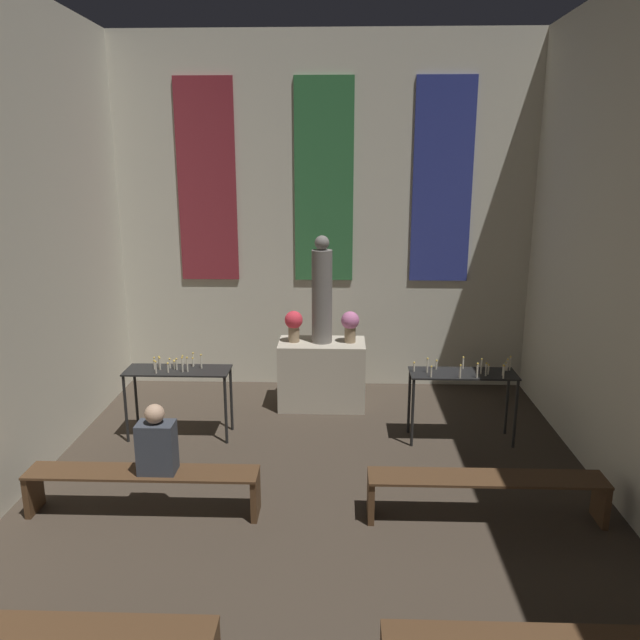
% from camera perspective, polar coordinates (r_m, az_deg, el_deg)
% --- Properties ---
extents(wall_back, '(6.39, 0.16, 5.21)m').
position_cam_1_polar(wall_back, '(9.41, 0.37, 9.58)').
color(wall_back, beige).
rests_on(wall_back, ground_plane).
extents(altar, '(1.21, 0.67, 0.95)m').
position_cam_1_polar(altar, '(8.89, 0.17, -4.96)').
color(altar, '#BCB29E').
rests_on(altar, ground_plane).
extents(statue, '(0.28, 0.28, 1.49)m').
position_cam_1_polar(statue, '(8.57, 0.18, 2.47)').
color(statue, slate).
rests_on(statue, altar).
extents(flower_vase_left, '(0.25, 0.25, 0.44)m').
position_cam_1_polar(flower_vase_left, '(8.70, -2.42, -0.32)').
color(flower_vase_left, '#937A5B').
rests_on(flower_vase_left, altar).
extents(flower_vase_right, '(0.25, 0.25, 0.44)m').
position_cam_1_polar(flower_vase_right, '(8.67, 2.78, -0.36)').
color(flower_vase_right, '#937A5B').
rests_on(flower_vase_right, altar).
extents(candle_rack_left, '(1.30, 0.46, 1.09)m').
position_cam_1_polar(candle_rack_left, '(8.03, -12.85, -5.25)').
color(candle_rack_left, black).
rests_on(candle_rack_left, ground_plane).
extents(candle_rack_right, '(1.30, 0.46, 1.09)m').
position_cam_1_polar(candle_rack_right, '(7.92, 12.95, -5.54)').
color(candle_rack_right, black).
rests_on(candle_rack_right, ground_plane).
extents(pew_back_left, '(2.29, 0.36, 0.46)m').
position_cam_1_polar(pew_back_left, '(6.60, -15.89, -14.04)').
color(pew_back_left, '#4C331E').
rests_on(pew_back_left, ground_plane).
extents(pew_back_right, '(2.29, 0.36, 0.46)m').
position_cam_1_polar(pew_back_right, '(6.47, 14.94, -14.59)').
color(pew_back_right, '#4C331E').
rests_on(pew_back_right, ground_plane).
extents(person_seated, '(0.36, 0.24, 0.70)m').
position_cam_1_polar(person_seated, '(6.36, -14.71, -10.82)').
color(person_seated, '#383D47').
rests_on(person_seated, pew_back_left).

